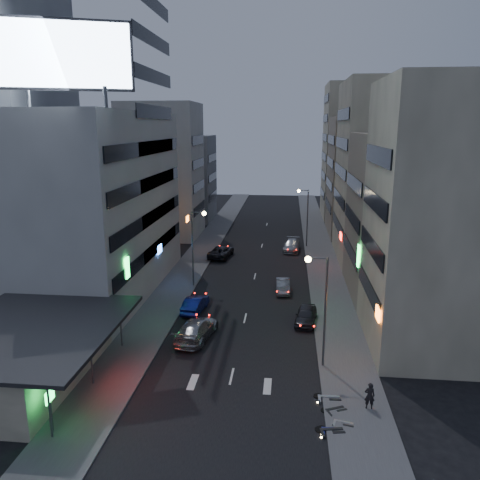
# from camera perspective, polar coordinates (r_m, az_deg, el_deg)

# --- Properties ---
(ground) EXTENTS (180.00, 180.00, 0.00)m
(ground) POSITION_cam_1_polar(r_m,az_deg,el_deg) (29.98, -2.01, -20.09)
(ground) COLOR black
(ground) RESTS_ON ground
(sidewalk_left) EXTENTS (4.00, 120.00, 0.12)m
(sidewalk_left) POSITION_cam_1_polar(r_m,az_deg,el_deg) (58.27, -5.77, -2.88)
(sidewalk_left) COLOR #4C4C4F
(sidewalk_left) RESTS_ON ground
(sidewalk_right) EXTENTS (4.00, 120.00, 0.12)m
(sidewalk_right) POSITION_cam_1_polar(r_m,az_deg,el_deg) (57.29, 10.14, -3.33)
(sidewalk_right) COLOR #4C4C4F
(sidewalk_right) RESTS_ON ground
(food_court) EXTENTS (11.00, 13.00, 3.88)m
(food_court) POSITION_cam_1_polar(r_m,az_deg,el_deg) (35.08, -25.23, -12.43)
(food_court) COLOR beige
(food_court) RESTS_ON ground
(white_building) EXTENTS (14.00, 24.00, 18.00)m
(white_building) POSITION_cam_1_polar(r_m,az_deg,el_deg) (49.74, -18.61, 4.15)
(white_building) COLOR #B4B3AF
(white_building) RESTS_ON ground
(grey_tower) EXTENTS (10.00, 14.00, 34.00)m
(grey_tower) POSITION_cam_1_polar(r_m,az_deg,el_deg) (56.06, -26.58, 12.68)
(grey_tower) COLOR gray
(grey_tower) RESTS_ON ground
(shophouse_near) EXTENTS (10.00, 11.00, 20.00)m
(shophouse_near) POSITION_cam_1_polar(r_m,az_deg,el_deg) (37.56, 23.59, 2.34)
(shophouse_near) COLOR beige
(shophouse_near) RESTS_ON ground
(shophouse_mid) EXTENTS (11.00, 12.00, 16.00)m
(shophouse_mid) POSITION_cam_1_polar(r_m,az_deg,el_deg) (48.92, 19.98, 2.70)
(shophouse_mid) COLOR gray
(shophouse_mid) RESTS_ON ground
(shophouse_far) EXTENTS (10.00, 14.00, 22.00)m
(shophouse_far) POSITION_cam_1_polar(r_m,az_deg,el_deg) (60.99, 16.88, 7.83)
(shophouse_far) COLOR beige
(shophouse_far) RESTS_ON ground
(far_left_a) EXTENTS (11.00, 10.00, 20.00)m
(far_left_a) POSITION_cam_1_polar(r_m,az_deg,el_deg) (72.50, -9.43, 8.30)
(far_left_a) COLOR #B4B3AF
(far_left_a) RESTS_ON ground
(far_left_b) EXTENTS (12.00, 10.00, 15.00)m
(far_left_b) POSITION_cam_1_polar(r_m,az_deg,el_deg) (85.41, -7.41, 7.49)
(far_left_b) COLOR gray
(far_left_b) RESTS_ON ground
(far_right_a) EXTENTS (11.00, 12.00, 18.00)m
(far_right_a) POSITION_cam_1_polar(r_m,az_deg,el_deg) (75.98, 15.07, 7.50)
(far_right_a) COLOR gray
(far_right_a) RESTS_ON ground
(far_right_b) EXTENTS (12.00, 12.00, 24.00)m
(far_right_b) POSITION_cam_1_polar(r_m,az_deg,el_deg) (89.63, 14.14, 10.37)
(far_right_b) COLOR beige
(far_right_b) RESTS_ON ground
(billboard) EXTENTS (9.52, 3.75, 6.20)m
(billboard) POSITION_cam_1_polar(r_m,az_deg,el_deg) (38.68, -20.79, 20.31)
(billboard) COLOR #595B60
(billboard) RESTS_ON white_building
(street_lamp_right_near) EXTENTS (1.60, 0.44, 8.02)m
(street_lamp_right_near) POSITION_cam_1_polar(r_m,az_deg,el_deg) (32.75, 9.74, -6.68)
(street_lamp_right_near) COLOR #595B60
(street_lamp_right_near) RESTS_ON sidewalk_right
(street_lamp_left) EXTENTS (1.60, 0.44, 8.02)m
(street_lamp_left) POSITION_cam_1_polar(r_m,az_deg,el_deg) (48.92, -5.38, 0.32)
(street_lamp_left) COLOR #595B60
(street_lamp_left) RESTS_ON sidewalk_left
(street_lamp_right_far) EXTENTS (1.60, 0.44, 8.02)m
(street_lamp_right_far) POSITION_cam_1_polar(r_m,az_deg,el_deg) (65.67, 7.91, 3.71)
(street_lamp_right_far) COLOR #595B60
(street_lamp_right_far) RESTS_ON sidewalk_right
(parked_car_right_near) EXTENTS (2.24, 4.38, 1.43)m
(parked_car_right_near) POSITION_cam_1_polar(r_m,az_deg,el_deg) (41.40, 8.05, -9.08)
(parked_car_right_near) COLOR #2B2B31
(parked_car_right_near) RESTS_ON ground
(parked_car_right_mid) EXTENTS (1.55, 3.99, 1.30)m
(parked_car_right_mid) POSITION_cam_1_polar(r_m,az_deg,el_deg) (48.53, 5.25, -5.60)
(parked_car_right_mid) COLOR gray
(parked_car_right_mid) RESTS_ON ground
(parked_car_left) EXTENTS (3.17, 5.68, 1.50)m
(parked_car_left) POSITION_cam_1_polar(r_m,az_deg,el_deg) (60.84, -2.34, -1.43)
(parked_car_left) COLOR #26252A
(parked_car_left) RESTS_ON ground
(parked_car_right_far) EXTENTS (2.51, 5.32, 1.50)m
(parked_car_right_far) POSITION_cam_1_polar(r_m,az_deg,el_deg) (64.36, 6.34, -0.65)
(parked_car_right_far) COLOR #969A9D
(parked_car_right_far) RESTS_ON ground
(road_car_blue) EXTENTS (1.99, 4.49, 1.43)m
(road_car_blue) POSITION_cam_1_polar(r_m,az_deg,el_deg) (43.61, -5.49, -7.78)
(road_car_blue) COLOR navy
(road_car_blue) RESTS_ON ground
(road_car_silver) EXTENTS (3.19, 5.96, 1.64)m
(road_car_silver) POSITION_cam_1_polar(r_m,az_deg,el_deg) (38.29, -5.33, -10.78)
(road_car_silver) COLOR #999CA1
(road_car_silver) RESTS_ON ground
(person) EXTENTS (0.62, 0.41, 1.69)m
(person) POSITION_cam_1_polar(r_m,az_deg,el_deg) (30.51, 15.52, -17.82)
(person) COLOR black
(person) RESTS_ON sidewalk_right
(scooter_black_a) EXTENTS (0.98, 2.04, 1.20)m
(scooter_black_a) POSITION_cam_1_polar(r_m,az_deg,el_deg) (28.70, 12.46, -20.42)
(scooter_black_a) COLOR black
(scooter_black_a) RESTS_ON sidewalk_right
(scooter_silver_a) EXTENTS (0.97, 1.77, 1.03)m
(scooter_silver_a) POSITION_cam_1_polar(r_m,az_deg,el_deg) (29.23, 13.81, -20.01)
(scooter_silver_a) COLOR #AAACB2
(scooter_silver_a) RESTS_ON sidewalk_right
(scooter_blue) EXTENTS (0.63, 1.65, 1.00)m
(scooter_blue) POSITION_cam_1_polar(r_m,az_deg,el_deg) (28.73, 12.28, -20.62)
(scooter_blue) COLOR navy
(scooter_blue) RESTS_ON sidewalk_right
(scooter_black_b) EXTENTS (1.30, 1.90, 1.11)m
(scooter_black_b) POSITION_cam_1_polar(r_m,az_deg,el_deg) (30.56, 12.48, -18.21)
(scooter_black_b) COLOR black
(scooter_black_b) RESTS_ON sidewalk_right
(scooter_silver_b) EXTENTS (0.71, 2.05, 1.25)m
(scooter_silver_b) POSITION_cam_1_polar(r_m,az_deg,el_deg) (31.37, 12.15, -17.13)
(scooter_silver_b) COLOR #B1B2B9
(scooter_silver_b) RESTS_ON sidewalk_right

